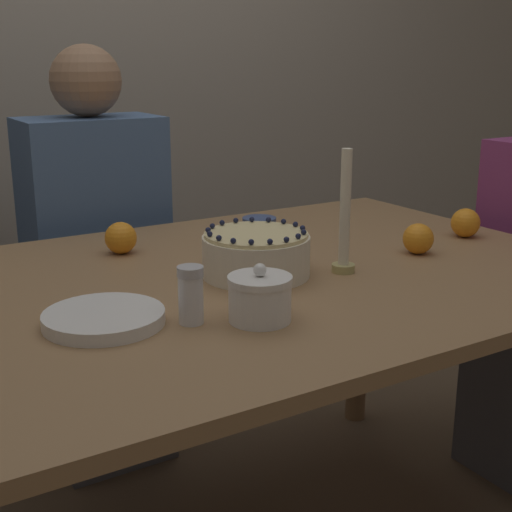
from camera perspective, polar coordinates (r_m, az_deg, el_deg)
wall_behind at (r=2.79m, az=-16.61°, el=16.44°), size 8.00×0.05×2.60m
dining_table at (r=1.59m, az=-1.01°, el=-4.96°), size 1.60×1.07×0.78m
cake at (r=1.54m, az=0.00°, el=0.14°), size 0.23×0.23×0.11m
sugar_bowl at (r=1.28m, az=0.31°, el=-3.38°), size 0.12×0.12×0.11m
sugar_shaker at (r=1.27m, az=-5.24°, el=-3.10°), size 0.05×0.05×0.11m
plate_stack at (r=1.30m, az=-12.07°, el=-4.88°), size 0.22×0.22×0.02m
candle at (r=1.56m, az=7.11°, el=2.62°), size 0.05×0.05×0.27m
cup at (r=1.75m, az=0.26°, el=1.81°), size 0.08×0.08×0.08m
orange_fruit_0 at (r=1.76m, az=12.85°, el=1.37°), size 0.07×0.07×0.07m
orange_fruit_1 at (r=1.95m, az=16.41°, el=2.56°), size 0.08×0.08×0.08m
orange_fruit_2 at (r=1.74m, az=-10.77°, el=1.43°), size 0.08×0.08×0.08m
person_man_blue_shirt at (r=2.23m, az=-12.46°, el=-2.41°), size 0.40×0.34×1.27m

